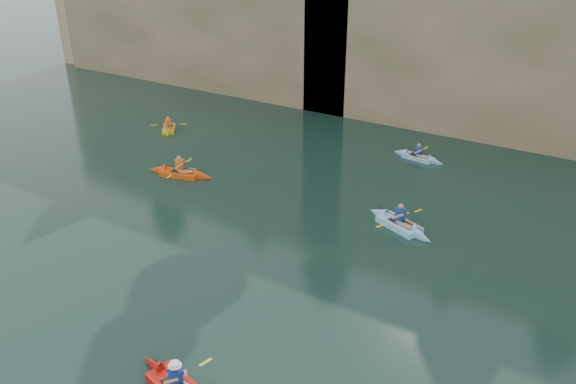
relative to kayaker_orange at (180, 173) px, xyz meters
The scene contains 10 objects.
ground 13.15m from the kayaker_orange, 42.50° to the right, with size 160.00×160.00×0.00m, color black.
cliff 23.96m from the kayaker_orange, 65.34° to the left, with size 70.00×16.00×12.00m, color tan.
cliff_slab_west 17.90m from the kayaker_orange, 126.92° to the left, with size 26.00×2.40×10.56m, color tan.
cliff_slab_center 18.86m from the kayaker_orange, 49.55° to the left, with size 24.00×2.40×11.40m, color tan.
sea_cave_west 15.59m from the kayaker_orange, 122.44° to the left, with size 4.50×1.00×4.00m, color black.
sea_cave_center 14.33m from the kayaker_orange, 66.45° to the left, with size 3.50×1.00×3.20m, color black.
kayaker_orange is the anchor object (origin of this frame).
kayaker_ltblue_near 11.21m from the kayaker_orange, ahead, with size 3.46×2.47×1.35m.
kayaker_yellow 6.90m from the kayaker_orange, 137.39° to the left, with size 2.16×2.49×1.08m.
kayaker_ltblue_mid 12.42m from the kayaker_orange, 41.93° to the left, with size 2.97×2.19×1.10m.
Camera 1 is at (8.30, -9.84, 11.42)m, focal length 35.00 mm.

